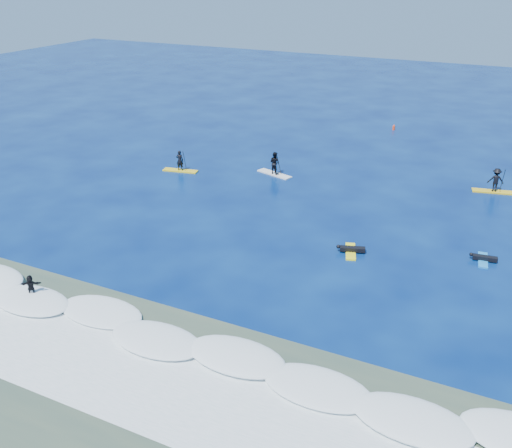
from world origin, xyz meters
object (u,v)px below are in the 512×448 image
at_px(prone_paddler_far, 483,259).
at_px(wave_surfer, 31,287).
at_px(sup_paddler_left, 180,164).
at_px(sup_paddler_center, 275,165).
at_px(prone_paddler_near, 351,250).
at_px(marker_buoy, 394,127).
at_px(sup_paddler_right, 496,182).

bearing_deg(prone_paddler_far, wave_surfer, 118.60).
bearing_deg(wave_surfer, sup_paddler_left, 68.34).
xyz_separation_m(sup_paddler_center, prone_paddler_near, (10.10, -10.87, -0.70)).
xyz_separation_m(prone_paddler_far, marker_buoy, (-11.91, 26.80, 0.14)).
relative_size(sup_paddler_left, prone_paddler_near, 1.34).
height_order(sup_paddler_center, marker_buoy, sup_paddler_center).
relative_size(prone_paddler_near, prone_paddler_far, 1.11).
height_order(prone_paddler_near, wave_surfer, wave_surfer).
bearing_deg(sup_paddler_left, prone_paddler_near, -35.71).
xyz_separation_m(prone_paddler_far, wave_surfer, (-21.26, -15.05, 0.58)).
xyz_separation_m(sup_paddler_left, marker_buoy, (13.37, 21.12, -0.38)).
distance_m(prone_paddler_near, wave_surfer, 18.67).
distance_m(sup_paddler_center, prone_paddler_near, 14.86).
height_order(prone_paddler_near, marker_buoy, marker_buoy).
relative_size(prone_paddler_near, marker_buoy, 3.58).
bearing_deg(sup_paddler_right, wave_surfer, -139.73).
bearing_deg(prone_paddler_near, sup_paddler_left, 47.17).
relative_size(sup_paddler_center, wave_surfer, 1.97).
bearing_deg(sup_paddler_center, sup_paddler_right, 29.71).
distance_m(sup_paddler_left, sup_paddler_center, 8.13).
bearing_deg(sup_paddler_right, sup_paddler_left, -177.63).
height_order(sup_paddler_left, sup_paddler_center, sup_paddler_center).
bearing_deg(marker_buoy, prone_paddler_near, -81.48).
bearing_deg(sup_paddler_center, prone_paddler_far, -8.46).
bearing_deg(wave_surfer, sup_paddler_right, 20.15).
distance_m(sup_paddler_left, prone_paddler_near, 19.51).
bearing_deg(sup_paddler_left, wave_surfer, -90.22).
bearing_deg(prone_paddler_near, prone_paddler_far, -90.54).
bearing_deg(sup_paddler_left, sup_paddler_center, 8.74).
xyz_separation_m(sup_paddler_center, sup_paddler_right, (17.12, 3.81, 0.02)).
xyz_separation_m(wave_surfer, marker_buoy, (9.35, 41.85, -0.44)).
relative_size(sup_paddler_right, prone_paddler_far, 1.58).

